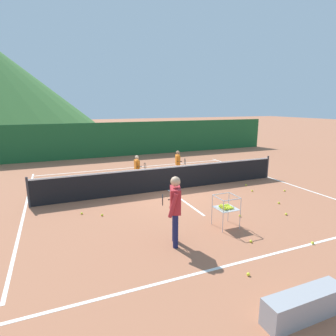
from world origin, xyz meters
TOP-DOWN VIEW (x-y plane):
  - ground_plane at (0.00, 0.00)m, footprint 120.00×120.00m
  - line_baseline_near at (0.00, -5.51)m, footprint 10.40×0.08m
  - line_baseline_far at (0.00, 4.59)m, footprint 10.40×0.08m
  - line_sideline_west at (-5.20, 0.00)m, footprint 0.08×10.10m
  - line_sideline_east at (5.20, 0.00)m, footprint 0.08×10.10m
  - line_service_center at (0.00, 0.00)m, footprint 0.08×5.87m
  - tennis_net at (0.00, 0.00)m, footprint 10.21×0.08m
  - instructor at (-1.58, -4.20)m, footprint 0.49×0.85m
  - student_0 at (-0.88, 1.34)m, footprint 0.40×0.62m
  - student_1 at (1.14, 1.55)m, footprint 0.42×0.69m
  - ball_cart at (0.14, -3.83)m, footprint 0.58×0.58m
  - tennis_ball_0 at (-2.94, -1.71)m, footprint 0.07×0.07m
  - tennis_ball_1 at (3.00, -1.49)m, footprint 0.07×0.07m
  - tennis_ball_2 at (3.30, -0.72)m, footprint 0.07×0.07m
  - tennis_ball_3 at (1.57, -5.53)m, footprint 0.07×0.07m
  - tennis_ball_4 at (-0.75, -5.97)m, footprint 0.07×0.07m
  - tennis_ball_5 at (0.21, -4.87)m, footprint 0.07×0.07m
  - tennis_ball_6 at (4.22, -1.97)m, footprint 0.07×0.07m
  - tennis_ball_7 at (2.39, -3.86)m, footprint 0.07×0.07m
  - tennis_ball_8 at (-3.51, -1.33)m, footprint 0.07×0.07m
  - tennis_ball_9 at (0.98, -3.41)m, footprint 0.07×0.07m
  - tennis_ball_10 at (2.94, -2.98)m, footprint 0.07×0.07m
  - windscreen_fence at (0.00, 8.33)m, footprint 22.89×0.08m
  - courtside_bench at (-0.66, -7.23)m, footprint 1.50×0.36m

SIDE VIEW (x-z plane):
  - ground_plane at x=0.00m, z-range 0.00..0.00m
  - line_baseline_near at x=0.00m, z-range 0.00..0.01m
  - line_baseline_far at x=0.00m, z-range 0.00..0.01m
  - line_sideline_west at x=-5.20m, z-range 0.00..0.01m
  - line_sideline_east at x=5.20m, z-range 0.00..0.01m
  - line_service_center at x=0.00m, z-range 0.00..0.01m
  - tennis_ball_0 at x=-2.94m, z-range 0.00..0.07m
  - tennis_ball_1 at x=3.00m, z-range 0.00..0.07m
  - tennis_ball_2 at x=3.30m, z-range 0.00..0.07m
  - tennis_ball_3 at x=1.57m, z-range 0.00..0.07m
  - tennis_ball_4 at x=-0.75m, z-range 0.00..0.07m
  - tennis_ball_5 at x=0.21m, z-range 0.00..0.07m
  - tennis_ball_6 at x=4.22m, z-range 0.00..0.07m
  - tennis_ball_7 at x=2.39m, z-range 0.00..0.07m
  - tennis_ball_8 at x=-3.51m, z-range 0.00..0.07m
  - tennis_ball_9 at x=0.98m, z-range 0.00..0.07m
  - tennis_ball_10 at x=2.94m, z-range 0.00..0.07m
  - courtside_bench at x=-0.66m, z-range 0.00..0.46m
  - tennis_net at x=0.00m, z-range -0.03..1.02m
  - ball_cart at x=0.14m, z-range 0.13..1.03m
  - student_0 at x=-0.88m, z-range 0.13..1.39m
  - student_1 at x=1.14m, z-range 0.13..1.44m
  - instructor at x=-1.58m, z-range 0.17..1.90m
  - windscreen_fence at x=0.00m, z-range 0.00..2.27m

